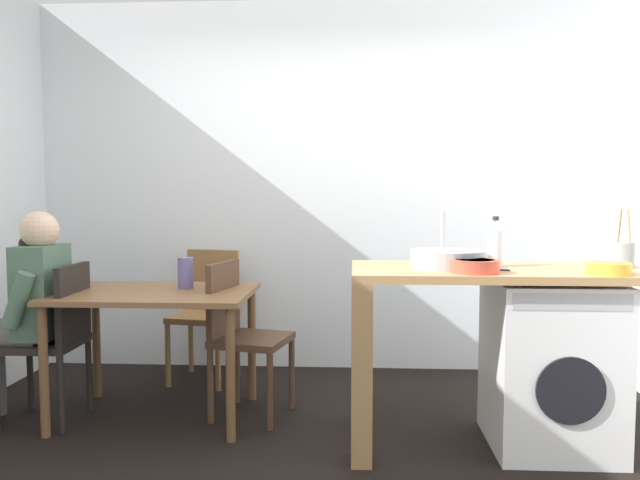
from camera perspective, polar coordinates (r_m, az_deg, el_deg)
The scene contains 17 objects.
ground_plane at distance 3.09m, azimuth -1.51°, elevation -20.46°, with size 5.46×5.46×0.00m, color black.
wall_back at distance 4.55m, azimuth 0.29°, elevation 4.96°, with size 4.60×0.10×2.70m, color silver.
dining_table at distance 3.66m, azimuth -15.09°, elevation -6.11°, with size 1.10×0.76×0.74m.
chair_person_seat at distance 3.80m, azimuth -23.44°, elevation -8.01°, with size 0.40×0.40×0.90m.
chair_opposite at distance 3.63m, azimuth -7.46°, elevation -8.27°, with size 0.48×0.48×0.90m.
chair_spare_by_wall at distance 4.38m, azimuth -10.46°, elevation -6.14°, with size 0.46×0.46×0.90m.
seated_person at distance 3.84m, azimuth -25.68°, elevation -5.46°, with size 0.50×0.51×1.20m.
kitchen_counter at distance 3.21m, azimuth 12.69°, elevation -5.35°, with size 1.50×0.68×0.92m.
washing_machine at distance 3.39m, azimuth 20.66°, elevation -10.75°, with size 0.60×0.61×0.86m.
sink_basin at distance 3.18m, azimuth 11.83°, elevation -1.74°, with size 0.38×0.38×0.09m, color #9EA0A5.
tap at distance 3.35m, azimuth 11.40°, elevation 0.20°, with size 0.02×0.02×0.28m, color #B2B2B7.
bottle_tall_green at distance 3.29m, azimuth 16.04°, elevation -0.35°, with size 0.08×0.08×0.26m.
mixing_bowl at distance 3.00m, azimuth 14.26°, elevation -2.30°, with size 0.23×0.23×0.06m.
utensil_crock at distance 3.47m, azimuth 26.44°, elevation -1.19°, with size 0.11×0.11×0.30m.
colander at distance 3.16m, azimuth 25.34°, elevation -2.35°, with size 0.20×0.20×0.06m.
vase at distance 3.68m, azimuth -12.44°, elevation -3.03°, with size 0.09×0.09×0.18m, color slate.
scissors at distance 3.12m, azimuth 15.95°, elevation -2.67°, with size 0.15×0.06×0.01m.
Camera 1 is at (0.24, -2.80, 1.29)m, focal length 34.27 mm.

